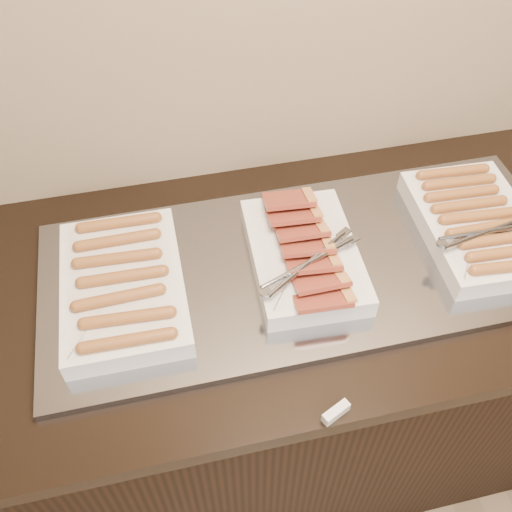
# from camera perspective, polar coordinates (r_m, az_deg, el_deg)

# --- Properties ---
(counter) EXTENTS (2.06, 0.76, 0.90)m
(counter) POSITION_cam_1_polar(r_m,az_deg,el_deg) (1.68, 3.32, -11.11)
(counter) COLOR black
(counter) RESTS_ON ground
(warming_tray) EXTENTS (1.20, 0.50, 0.02)m
(warming_tray) POSITION_cam_1_polar(r_m,az_deg,el_deg) (1.31, 5.29, -0.82)
(warming_tray) COLOR gray
(warming_tray) RESTS_ON counter
(dish_left) EXTENTS (0.26, 0.38, 0.07)m
(dish_left) POSITION_cam_1_polar(r_m,az_deg,el_deg) (1.24, -13.14, -2.85)
(dish_left) COLOR silver
(dish_left) RESTS_ON warming_tray
(dish_center) EXTENTS (0.26, 0.37, 0.09)m
(dish_center) POSITION_cam_1_polar(r_m,az_deg,el_deg) (1.27, 4.85, 0.18)
(dish_center) COLOR silver
(dish_center) RESTS_ON warming_tray
(dish_right) EXTENTS (0.27, 0.38, 0.08)m
(dish_right) POSITION_cam_1_polar(r_m,az_deg,el_deg) (1.42, 21.22, 2.99)
(dish_right) COLOR silver
(dish_right) RESTS_ON warming_tray
(label_holder) EXTENTS (0.06, 0.04, 0.02)m
(label_holder) POSITION_cam_1_polar(r_m,az_deg,el_deg) (1.11, 7.99, -15.23)
(label_holder) COLOR silver
(label_holder) RESTS_ON counter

